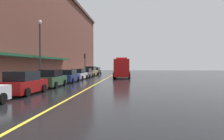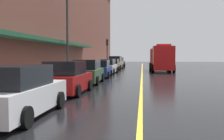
{
  "view_description": "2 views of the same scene",
  "coord_description": "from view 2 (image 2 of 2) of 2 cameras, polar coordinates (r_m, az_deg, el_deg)",
  "views": [
    {
      "loc": [
        4.0,
        -7.4,
        2.18
      ],
      "look_at": [
        0.77,
        28.26,
        1.33
      ],
      "focal_mm": 33.85,
      "sensor_mm": 36.0,
      "label": 1
    },
    {
      "loc": [
        0.07,
        -6.45,
        2.03
      ],
      "look_at": [
        -2.45,
        15.89,
        0.82
      ],
      "focal_mm": 43.63,
      "sensor_mm": 36.0,
      "label": 2
    }
  ],
  "objects": [
    {
      "name": "parked_car_1",
      "position": [
        14.62,
        -9.51,
        -1.75
      ],
      "size": [
        2.18,
        4.22,
        1.73
      ],
      "rotation": [
        0.0,
        0.0,
        1.54
      ],
      "color": "maroon",
      "rests_on": "ground"
    },
    {
      "name": "traffic_light_near",
      "position": [
        41.36,
        -1.01,
        4.65
      ],
      "size": [
        0.38,
        0.36,
        4.3
      ],
      "color": "#232326",
      "rests_on": "sidewalk_left"
    },
    {
      "name": "lane_center_stripe",
      "position": [
        31.51,
        6.3,
        -0.62
      ],
      "size": [
        0.16,
        70.0,
        0.01
      ],
      "primitive_type": "cube",
      "color": "gold",
      "rests_on": "ground"
    },
    {
      "name": "parked_car_5",
      "position": [
        35.85,
        0.04,
        1.04
      ],
      "size": [
        2.01,
        4.32,
        1.58
      ],
      "rotation": [
        0.0,
        0.0,
        1.58
      ],
      "color": "#595B60",
      "rests_on": "ground"
    },
    {
      "name": "sidewalk_left",
      "position": [
        32.12,
        -4.83,
        -0.41
      ],
      "size": [
        2.4,
        70.0,
        0.15
      ],
      "primitive_type": "cube",
      "color": "#ADA8A0",
      "rests_on": "ground"
    },
    {
      "name": "street_lamp_left",
      "position": [
        22.34,
        -9.35,
        9.14
      ],
      "size": [
        0.44,
        0.44,
        6.94
      ],
      "color": "#33383D",
      "rests_on": "sidewalk_left"
    },
    {
      "name": "parked_car_7",
      "position": [
        46.89,
        1.41,
        1.58
      ],
      "size": [
        2.06,
        4.65,
        1.7
      ],
      "rotation": [
        0.0,
        0.0,
        1.55
      ],
      "color": "black",
      "rests_on": "ground"
    },
    {
      "name": "parked_car_2",
      "position": [
        19.85,
        -5.08,
        -0.46
      ],
      "size": [
        1.99,
        4.52,
        1.73
      ],
      "rotation": [
        0.0,
        0.0,
        1.58
      ],
      "color": "#2D5133",
      "rests_on": "ground"
    },
    {
      "name": "parking_meter_1",
      "position": [
        42.7,
        -0.85,
        1.79
      ],
      "size": [
        0.14,
        0.18,
        1.33
      ],
      "color": "#4C4C51",
      "rests_on": "sidewalk_left"
    },
    {
      "name": "ground_plane",
      "position": [
        31.51,
        6.3,
        -0.62
      ],
      "size": [
        112.0,
        112.0,
        0.0
      ],
      "primitive_type": "plane",
      "color": "black"
    },
    {
      "name": "brick_building_left",
      "position": [
        34.01,
        -18.57,
        12.47
      ],
      "size": [
        14.39,
        64.0,
        15.32
      ],
      "color": "brown",
      "rests_on": "ground"
    },
    {
      "name": "parked_car_0",
      "position": [
        9.54,
        -19.24,
        -4.49
      ],
      "size": [
        2.14,
        4.83,
        1.7
      ],
      "rotation": [
        0.0,
        0.0,
        1.56
      ],
      "color": "silver",
      "rests_on": "ground"
    },
    {
      "name": "parked_car_4",
      "position": [
        30.55,
        -0.99,
        0.71
      ],
      "size": [
        2.11,
        4.38,
        1.61
      ],
      "rotation": [
        0.0,
        0.0,
        1.54
      ],
      "color": "silver",
      "rests_on": "ground"
    },
    {
      "name": "fire_truck",
      "position": [
        35.57,
        10.27,
        2.36
      ],
      "size": [
        2.91,
        8.41,
        3.37
      ],
      "rotation": [
        0.0,
        0.0,
        -1.55
      ],
      "color": "red",
      "rests_on": "ground"
    },
    {
      "name": "parking_meter_0",
      "position": [
        37.94,
        -1.78,
        1.62
      ],
      "size": [
        0.14,
        0.18,
        1.33
      ],
      "color": "#4C4C51",
      "rests_on": "sidewalk_left"
    },
    {
      "name": "parked_car_6",
      "position": [
        41.12,
        0.76,
        1.5
      ],
      "size": [
        2.17,
        4.9,
        1.92
      ],
      "rotation": [
        0.0,
        0.0,
        1.54
      ],
      "color": "#A5844C",
      "rests_on": "ground"
    },
    {
      "name": "parked_car_3",
      "position": [
        25.41,
        -2.59,
        0.22
      ],
      "size": [
        2.14,
        4.56,
        1.61
      ],
      "rotation": [
        0.0,
        0.0,
        1.59
      ],
      "color": "navy",
      "rests_on": "ground"
    }
  ]
}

